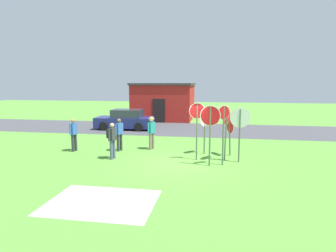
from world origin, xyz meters
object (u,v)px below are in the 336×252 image
stop_sign_far_back (197,121)px  stop_sign_rear_left (205,124)px  stop_sign_center_cluster (226,123)px  stop_sign_tallest (223,126)px  parked_car_on_street (125,120)px  person_in_dark_shirt (112,138)px  stop_sign_leaning_left (210,124)px  person_on_left (119,133)px  person_with_sunhat (152,131)px  stop_sign_low_front (230,129)px  person_near_signs (74,133)px  stop_sign_nearest (240,125)px

stop_sign_far_back → stop_sign_rear_left: size_ratio=1.19×
stop_sign_center_cluster → stop_sign_tallest: size_ratio=0.96×
parked_car_on_street → person_in_dark_shirt: 8.69m
stop_sign_leaning_left → person_on_left: size_ratio=1.53×
stop_sign_leaning_left → stop_sign_far_back: (-0.61, 0.91, -0.01)m
stop_sign_far_back → person_with_sunhat: 3.12m
stop_sign_low_front → stop_sign_leaning_left: 2.22m
stop_sign_tallest → person_near_signs: bearing=170.0°
person_on_left → person_with_sunhat: 1.69m
person_in_dark_shirt → person_with_sunhat: size_ratio=0.97×
parked_car_on_street → stop_sign_nearest: (7.84, -8.04, 1.01)m
parked_car_on_street → stop_sign_leaning_left: bearing=-53.4°
stop_sign_far_back → stop_sign_nearest: size_ratio=1.07×
parked_car_on_street → person_near_signs: (-0.40, -7.29, 0.26)m
stop_sign_rear_left → person_on_left: size_ratio=1.30×
stop_sign_rear_left → person_in_dark_shirt: (-4.17, -1.71, -0.53)m
stop_sign_low_front → stop_sign_leaning_left: size_ratio=0.73×
stop_sign_low_front → person_on_left: 5.59m
person_on_left → person_near_signs: (-2.29, -0.44, 0.00)m
stop_sign_low_front → person_near_signs: (-7.88, -0.41, -0.33)m
stop_sign_leaning_left → stop_sign_tallest: bearing=21.2°
person_on_left → person_near_signs: bearing=-169.1°
person_with_sunhat → person_in_dark_shirt: bearing=-122.0°
person_near_signs → stop_sign_rear_left: bearing=4.9°
stop_sign_far_back → person_with_sunhat: stop_sign_far_back is taller
stop_sign_nearest → person_on_left: bearing=168.7°
stop_sign_nearest → person_near_signs: bearing=174.8°
person_near_signs → stop_sign_far_back: bearing=-5.7°
stop_sign_leaning_left → stop_sign_center_cluster: stop_sign_leaning_left is taller
stop_sign_leaning_left → stop_sign_rear_left: stop_sign_leaning_left is taller
person_in_dark_shirt → person_on_left: (-0.19, 1.58, -0.03)m
stop_sign_center_cluster → stop_sign_tallest: (-0.14, -0.85, -0.02)m
stop_sign_low_front → stop_sign_nearest: stop_sign_nearest is taller
stop_sign_leaning_left → stop_sign_rear_left: (-0.31, 2.12, -0.28)m
stop_sign_rear_left → person_near_signs: size_ratio=1.30×
stop_sign_far_back → stop_sign_center_cluster: bearing=6.6°
stop_sign_tallest → person_on_left: size_ratio=1.53×
person_on_left → person_with_sunhat: bearing=21.8°
person_with_sunhat → stop_sign_far_back: bearing=-34.4°
stop_sign_leaning_left → stop_sign_nearest: stop_sign_leaning_left is taller
person_in_dark_shirt → person_near_signs: size_ratio=1.00×
stop_sign_rear_left → person_near_signs: (-6.66, -0.57, -0.56)m
parked_car_on_street → stop_sign_tallest: size_ratio=1.68×
stop_sign_leaning_left → person_near_signs: bearing=167.5°
stop_sign_nearest → person_with_sunhat: size_ratio=1.41×
stop_sign_center_cluster → stop_sign_leaning_left: bearing=-123.1°
stop_sign_center_cluster → person_near_signs: 7.71m
stop_sign_rear_left → person_with_sunhat: (-2.80, 0.49, -0.53)m
parked_car_on_street → person_in_dark_shirt: size_ratio=2.56×
stop_sign_low_front → stop_sign_leaning_left: (-0.91, -1.96, 0.51)m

